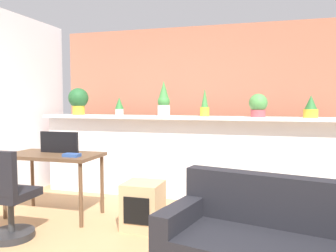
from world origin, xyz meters
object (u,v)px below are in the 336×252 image
(office_chair, at_px, (6,202))
(potted_plant_5, at_px, (311,107))
(tv_monitor, at_px, (59,142))
(potted_plant_4, at_px, (258,105))
(side_cube_shelf, at_px, (143,205))
(book_on_desk, at_px, (72,155))
(potted_plant_2, at_px, (164,100))
(potted_plant_0, at_px, (78,100))
(potted_plant_3, at_px, (205,104))
(potted_plant_1, at_px, (119,106))
(desk, at_px, (54,161))

(office_chair, bearing_deg, potted_plant_5, 32.11)
(tv_monitor, bearing_deg, potted_plant_4, 24.10)
(side_cube_shelf, distance_m, book_on_desk, 0.98)
(potted_plant_2, relative_size, potted_plant_5, 1.75)
(potted_plant_0, bearing_deg, potted_plant_5, 0.13)
(potted_plant_0, relative_size, potted_plant_4, 1.33)
(potted_plant_3, relative_size, potted_plant_5, 1.35)
(potted_plant_2, bearing_deg, potted_plant_5, 0.57)
(potted_plant_2, xyz_separation_m, book_on_desk, (-0.71, -1.21, -0.62))
(potted_plant_0, xyz_separation_m, tv_monitor, (0.32, -1.00, -0.51))
(potted_plant_4, height_order, side_cube_shelf, potted_plant_4)
(potted_plant_1, height_order, office_chair, potted_plant_1)
(potted_plant_2, distance_m, book_on_desk, 1.53)
(desk, height_order, side_cube_shelf, desk)
(potted_plant_1, bearing_deg, potted_plant_0, -176.45)
(potted_plant_4, bearing_deg, potted_plant_5, -1.67)
(tv_monitor, xyz_separation_m, book_on_desk, (0.31, -0.22, -0.11))
(tv_monitor, relative_size, book_on_desk, 2.72)
(potted_plant_0, distance_m, potted_plant_4, 2.61)
(potted_plant_0, bearing_deg, book_on_desk, -62.79)
(potted_plant_1, xyz_separation_m, potted_plant_4, (1.96, -0.01, 0.02))
(potted_plant_3, bearing_deg, potted_plant_2, -177.03)
(potted_plant_1, xyz_separation_m, tv_monitor, (-0.32, -1.04, -0.42))
(potted_plant_0, height_order, potted_plant_4, potted_plant_0)
(potted_plant_0, distance_m, tv_monitor, 1.17)
(potted_plant_2, distance_m, side_cube_shelf, 1.62)
(tv_monitor, height_order, office_chair, tv_monitor)
(office_chair, bearing_deg, potted_plant_0, 98.70)
(potted_plant_1, xyz_separation_m, side_cube_shelf, (0.81, -1.21, -1.05))
(potted_plant_2, xyz_separation_m, office_chair, (-1.06, -1.84, -1.00))
(desk, distance_m, side_cube_shelf, 1.23)
(potted_plant_1, relative_size, side_cube_shelf, 0.52)
(potted_plant_4, xyz_separation_m, potted_plant_5, (0.63, -0.02, -0.03))
(potted_plant_1, distance_m, tv_monitor, 1.17)
(potted_plant_2, bearing_deg, book_on_desk, -120.53)
(side_cube_shelf, bearing_deg, tv_monitor, 171.46)
(potted_plant_2, relative_size, book_on_desk, 2.64)
(potted_plant_3, bearing_deg, potted_plant_4, 0.64)
(book_on_desk, bearing_deg, side_cube_shelf, 3.66)
(potted_plant_0, distance_m, potted_plant_5, 3.24)
(potted_plant_2, relative_size, office_chair, 0.53)
(tv_monitor, bearing_deg, potted_plant_0, 107.85)
(potted_plant_3, xyz_separation_m, desk, (-1.61, -1.09, -0.66))
(potted_plant_2, xyz_separation_m, potted_plant_3, (0.57, 0.03, -0.06))
(potted_plant_2, xyz_separation_m, potted_plant_5, (1.90, 0.02, -0.09))
(book_on_desk, bearing_deg, potted_plant_4, 32.16)
(potted_plant_5, xyz_separation_m, office_chair, (-2.96, -1.86, -0.90))
(potted_plant_2, height_order, tv_monitor, potted_plant_2)
(desk, bearing_deg, tv_monitor, 71.51)
(book_on_desk, bearing_deg, tv_monitor, 143.97)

